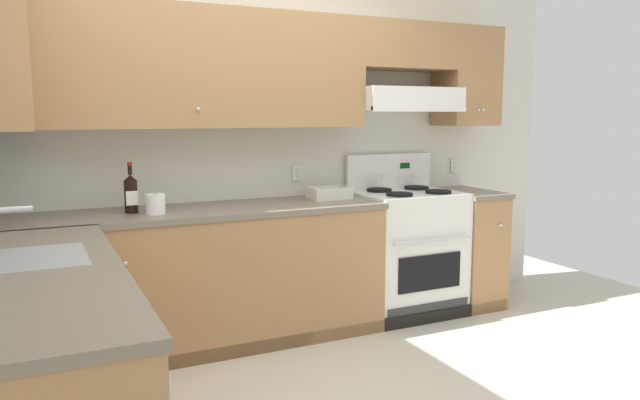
{
  "coord_description": "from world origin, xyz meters",
  "views": [
    {
      "loc": [
        -1.25,
        -2.54,
        1.51
      ],
      "look_at": [
        0.31,
        0.7,
        1.0
      ],
      "focal_mm": 34.15,
      "sensor_mm": 36.0,
      "label": 1
    }
  ],
  "objects_px": {
    "bowl": "(329,194)",
    "paper_towel_roll": "(155,204)",
    "wine_bottle": "(131,193)",
    "stove": "(407,251)"
  },
  "relations": [
    {
      "from": "bowl",
      "to": "paper_towel_roll",
      "type": "xyz_separation_m",
      "value": [
        -1.25,
        -0.15,
        0.03
      ]
    },
    {
      "from": "bowl",
      "to": "paper_towel_roll",
      "type": "height_order",
      "value": "paper_towel_roll"
    },
    {
      "from": "wine_bottle",
      "to": "bowl",
      "type": "distance_m",
      "value": 1.37
    },
    {
      "from": "paper_towel_roll",
      "to": "stove",
      "type": "bearing_deg",
      "value": 2.82
    },
    {
      "from": "stove",
      "to": "paper_towel_roll",
      "type": "relative_size",
      "value": 9.8
    },
    {
      "from": "stove",
      "to": "bowl",
      "type": "bearing_deg",
      "value": 174.62
    },
    {
      "from": "wine_bottle",
      "to": "paper_towel_roll",
      "type": "distance_m",
      "value": 0.18
    },
    {
      "from": "wine_bottle",
      "to": "stove",
      "type": "bearing_deg",
      "value": -0.52
    },
    {
      "from": "wine_bottle",
      "to": "bowl",
      "type": "height_order",
      "value": "wine_bottle"
    },
    {
      "from": "stove",
      "to": "paper_towel_roll",
      "type": "xyz_separation_m",
      "value": [
        -1.88,
        -0.09,
        0.49
      ]
    }
  ]
}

